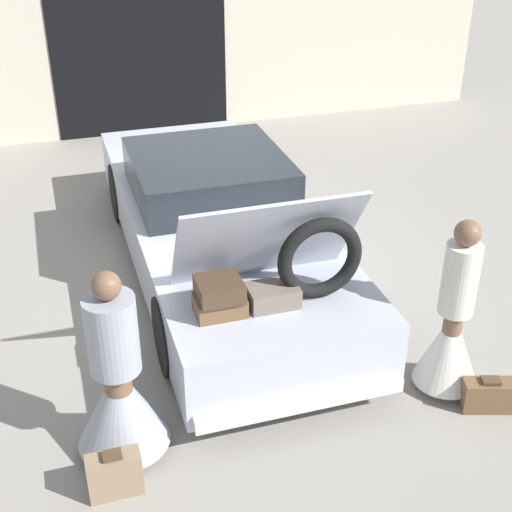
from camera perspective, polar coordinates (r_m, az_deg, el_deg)
The scene contains 7 objects.
ground_plane at distance 8.01m, azimuth -3.06°, elevation -1.15°, with size 40.00×40.00×0.00m, color gray.
garage_wall_back at distance 12.00m, azimuth -9.34°, elevation 16.17°, with size 12.00×0.14×2.80m.
car at distance 7.73m, azimuth -3.16°, elevation 2.60°, with size 1.88×5.34×1.75m.
person_left at distance 5.53m, azimuth -10.90°, elevation -10.59°, with size 0.72×0.72×1.60m.
person_right at distance 6.22m, azimuth 15.37°, elevation -5.87°, with size 0.55×0.55×1.62m.
suitcase_beside_left_person at distance 5.46m, azimuth -11.24°, elevation -16.76°, with size 0.39×0.18×0.38m.
suitcase_beside_right_person at distance 6.35m, azimuth 18.08°, elevation -10.53°, with size 0.46×0.30×0.31m.
Camera 1 is at (-1.63, -6.70, 4.07)m, focal length 50.00 mm.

